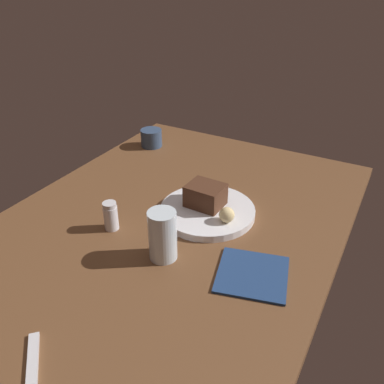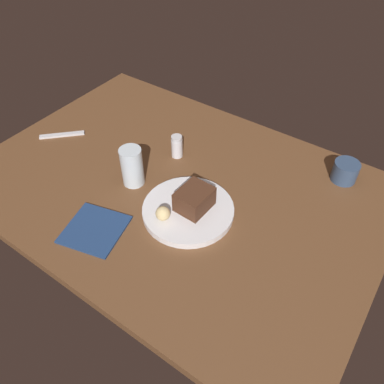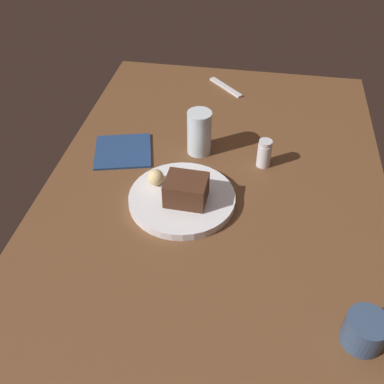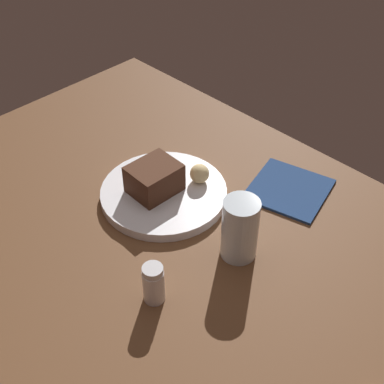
{
  "view_description": "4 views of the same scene",
  "coord_description": "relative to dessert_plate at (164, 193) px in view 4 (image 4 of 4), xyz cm",
  "views": [
    {
      "loc": [
        71.38,
        47.09,
        62.99
      ],
      "look_at": [
        -9.37,
        2.65,
        8.88
      ],
      "focal_mm": 37.9,
      "sensor_mm": 36.0,
      "label": 1
    },
    {
      "loc": [
        -52.09,
        65.41,
        82.06
      ],
      "look_at": [
        -7.95,
        2.57,
        6.31
      ],
      "focal_mm": 36.04,
      "sensor_mm": 36.0,
      "label": 2
    },
    {
      "loc": [
        -86.13,
        -8.2,
        76.0
      ],
      "look_at": [
        -8.43,
        4.93,
        5.16
      ],
      "focal_mm": 41.83,
      "sensor_mm": 36.0,
      "label": 3
    },
    {
      "loc": [
        50.75,
        -45.82,
        74.52
      ],
      "look_at": [
        -3.14,
        8.4,
        7.66
      ],
      "focal_mm": 49.85,
      "sensor_mm": 36.0,
      "label": 4
    }
  ],
  "objects": [
    {
      "name": "folded_napkin",
      "position": [
        16.67,
        19.4,
        -0.68
      ],
      "size": [
        18.18,
        18.2,
        0.6
      ],
      "primitive_type": "cube",
      "rotation": [
        0.0,
        0.0,
        0.25
      ],
      "color": "navy",
      "rests_on": "dining_table"
    },
    {
      "name": "salt_shaker",
      "position": [
        17.4,
        -18.28,
        2.76
      ],
      "size": [
        3.61,
        3.61,
        7.57
      ],
      "color": "silver",
      "rests_on": "dining_table"
    },
    {
      "name": "dining_table",
      "position": [
        9.83,
        -7.09,
        -2.48
      ],
      "size": [
        120.0,
        84.0,
        3.0
      ],
      "primitive_type": "cube",
      "color": "brown",
      "rests_on": "ground"
    },
    {
      "name": "dessert_plate",
      "position": [
        0.0,
        0.0,
        0.0
      ],
      "size": [
        25.31,
        25.31,
        1.95
      ],
      "primitive_type": "cylinder",
      "color": "silver",
      "rests_on": "dining_table"
    },
    {
      "name": "chocolate_cake_slice",
      "position": [
        -1.17,
        -1.27,
        3.96
      ],
      "size": [
        8.24,
        9.76,
        5.97
      ],
      "primitive_type": "cube",
      "rotation": [
        0.0,
        0.0,
        4.67
      ],
      "color": "#472819",
      "rests_on": "dessert_plate"
    },
    {
      "name": "bread_roll",
      "position": [
        3.2,
        6.97,
        2.95
      ],
      "size": [
        3.94,
        3.94,
        3.94
      ],
      "primitive_type": "sphere",
      "color": "#DBC184",
      "rests_on": "dessert_plate"
    },
    {
      "name": "water_glass",
      "position": [
        20.56,
        -0.87,
        5.07
      ],
      "size": [
        6.48,
        6.48,
        12.1
      ],
      "primitive_type": "cylinder",
      "color": "silver",
      "rests_on": "dining_table"
    }
  ]
}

